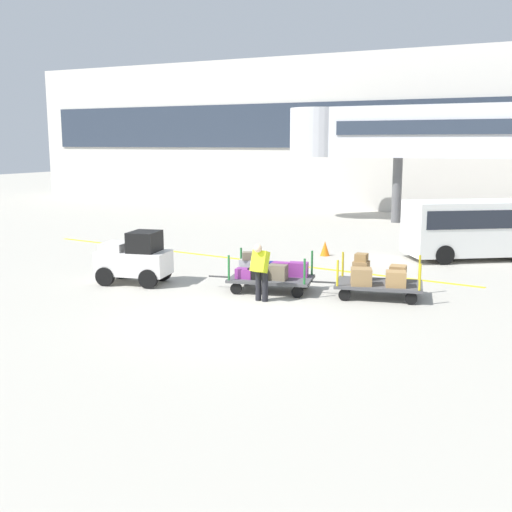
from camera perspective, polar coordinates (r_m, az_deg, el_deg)
The scene contains 10 objects.
ground_plane at distance 15.10m, azimuth -2.30°, elevation -5.68°, with size 120.00×120.00×0.00m, color #B2ADA0.
apron_lead_line at distance 22.83m, azimuth -2.19°, elevation -0.19°, with size 17.81×0.20×0.01m, color yellow.
terminal_building at distance 39.41m, azimuth 15.91°, elevation 10.79°, with size 58.14×2.51×9.52m.
jet_bridge at distance 33.13m, azimuth 18.03°, elevation 10.66°, with size 19.26×3.00×6.00m.
baggage_tug at distance 18.97m, azimuth -10.98°, elevation -0.23°, with size 2.28×1.59×1.58m.
baggage_cart_lead at distance 17.74m, azimuth 1.27°, elevation -1.60°, with size 3.08×1.83×1.10m.
baggage_cart_middle at distance 17.28m, azimuth 11.00°, elevation -2.04°, with size 3.08×1.83×1.13m.
baggage_handler at distance 16.45m, azimuth 0.41°, elevation -1.24°, with size 0.42×0.45×1.56m.
shuttle_van at distance 23.84m, azimuth 19.24°, elevation 2.68°, with size 5.05×4.24×2.10m.
safety_cone_near at distance 23.42m, azimuth 6.30°, elevation 0.69°, with size 0.36×0.36×0.55m, color orange.
Camera 1 is at (6.80, -12.83, 4.15)m, focal length 43.93 mm.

